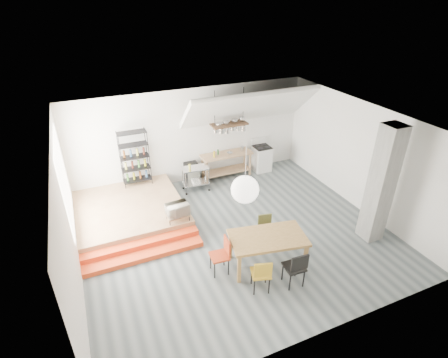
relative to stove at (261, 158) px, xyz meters
name	(u,v)px	position (x,y,z in m)	size (l,w,h in m)	color
floor	(236,234)	(-2.50, -3.16, -0.48)	(8.00, 8.00, 0.00)	#4C5658
wall_back	(192,136)	(-2.50, 0.34, 1.12)	(8.00, 0.04, 3.20)	silver
wall_left	(67,220)	(-6.50, -3.16, 1.12)	(0.04, 7.00, 3.20)	silver
wall_right	(360,157)	(1.50, -3.16, 1.12)	(0.04, 7.00, 3.20)	silver
ceiling	(238,123)	(-2.50, -3.16, 2.72)	(8.00, 7.00, 0.02)	white
slope_ceiling	(249,107)	(-0.70, -0.26, 2.07)	(4.40, 1.80, 0.15)	white
window_pane	(64,181)	(-6.48, -1.66, 1.32)	(0.02, 2.50, 2.20)	white
platform	(130,211)	(-5.00, -1.16, -0.28)	(3.00, 3.00, 0.40)	#976D4B
step_lower	(145,255)	(-5.00, -3.11, -0.41)	(3.00, 0.35, 0.13)	#E7451B
step_upper	(142,245)	(-5.00, -2.76, -0.35)	(3.00, 0.35, 0.27)	#E7451B
concrete_column	(381,185)	(0.80, -4.66, 1.12)	(0.50, 0.50, 3.20)	slate
kitchen_counter	(226,161)	(-1.40, -0.01, 0.15)	(1.80, 0.60, 0.91)	#976D4B
stove	(261,158)	(0.00, 0.00, 0.00)	(0.60, 0.60, 1.18)	white
pot_rack	(230,126)	(-1.37, -0.23, 1.50)	(1.20, 0.50, 1.43)	#3F2A19
wire_shelving	(135,157)	(-4.50, 0.04, 0.85)	(0.88, 0.38, 1.80)	black
microwave_shelf	(178,215)	(-3.90, -2.41, 0.07)	(0.60, 0.40, 0.16)	#976D4B
paper_lantern	(245,189)	(-2.92, -4.41, 1.72)	(0.60, 0.60, 0.60)	white
dining_table	(268,240)	(-2.33, -4.52, 0.27)	(1.93, 1.32, 0.84)	olive
chair_mustard	(262,273)	(-2.87, -5.23, 0.06)	(0.51, 0.51, 0.90)	#B88D1F
chair_black	(296,266)	(-2.09, -5.38, 0.09)	(0.46, 0.46, 0.95)	black
chair_olive	(266,227)	(-1.96, -3.79, 0.02)	(0.46, 0.46, 0.84)	brown
chair_red	(222,253)	(-3.40, -4.31, 0.07)	(0.46, 0.46, 0.92)	#B93B1A
rolling_cart	(196,176)	(-2.70, -0.46, 0.06)	(0.88, 0.54, 0.84)	silver
mini_fridge	(192,173)	(-2.67, 0.04, -0.10)	(0.44, 0.44, 0.75)	black
microwave	(177,209)	(-3.90, -2.41, 0.25)	(0.59, 0.40, 0.33)	beige
bowl	(230,153)	(-1.30, -0.06, 0.45)	(0.19, 0.19, 0.05)	silver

